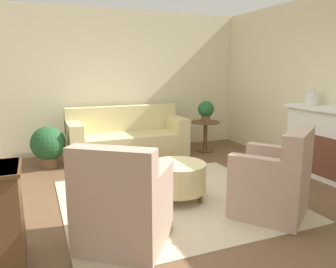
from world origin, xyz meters
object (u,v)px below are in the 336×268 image
Objects in this scene: couch at (127,138)px; vase_mantel_near at (312,98)px; side_table at (205,131)px; potted_plant_floor at (48,145)px; armchair_right at (275,183)px; ottoman_table at (178,177)px; potted_plant_on_side_table at (206,110)px; armchair_left at (123,208)px.

vase_mantel_near is (2.42, -2.12, 0.86)m from couch.
vase_mantel_near is (0.87, -1.82, 0.77)m from side_table.
potted_plant_floor is at bearing -170.51° from couch.
armchair_right is 1.18m from ottoman_table.
side_table is 2.26× the size of vase_mantel_near.
armchair_right is 3.01m from side_table.
vase_mantel_near is at bearing -64.52° from potted_plant_on_side_table.
couch is 5.43× the size of potted_plant_on_side_table.
armchair_left is 1.77m from armchair_right.
vase_mantel_near is at bearing -25.97° from potted_plant_floor.
armchair_right is at bearing -103.67° from side_table.
armchair_left reaches higher than ottoman_table.
vase_mantel_near is 2.05m from potted_plant_on_side_table.
side_table is (2.48, 2.92, 0.04)m from armchair_left.
potted_plant_on_side_table is (-0.87, 1.82, -0.35)m from vase_mantel_near.
armchair_right reaches higher than couch.
vase_mantel_near is at bearing -41.24° from couch.
side_table is at bearing 45.00° from potted_plant_on_side_table.
armchair_left is 1.25m from ottoman_table.
vase_mantel_near is 0.67× the size of potted_plant_on_side_table.
couch is at bearing 169.18° from potted_plant_on_side_table.
armchair_left is 1.48× the size of ottoman_table.
armchair_left is 1.50× the size of potted_plant_floor.
potted_plant_on_side_table reaches higher than armchair_right.
side_table is 1.52× the size of potted_plant_on_side_table.
armchair_left and armchair_right have the same top height.
side_table is at bearing 115.48° from vase_mantel_near.
side_table is 0.42m from potted_plant_on_side_table.
vase_mantel_near is at bearing 18.19° from armchair_left.
ottoman_table is at bearing -173.69° from vase_mantel_near.
vase_mantel_near reaches higher than potted_plant_on_side_table.
couch is at bearing 104.58° from armchair_right.
potted_plant_floor is (-3.86, 1.88, -0.81)m from vase_mantel_near.
ottoman_table is 1.15× the size of side_table.
side_table is at bearing -1.06° from potted_plant_floor.
armchair_left reaches higher than couch.
potted_plant_on_side_table is at bearing 53.55° from ottoman_table.
couch reaches higher than side_table.
potted_plant_floor is (-1.44, -0.24, 0.06)m from couch.
potted_plant_on_side_table reaches higher than armchair_left.
side_table is at bearing 53.55° from ottoman_table.
vase_mantel_near is 4.36m from potted_plant_floor.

